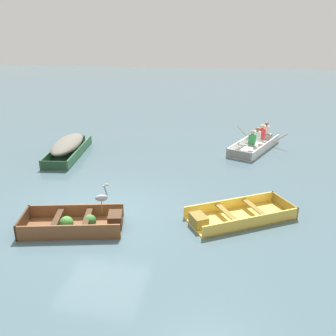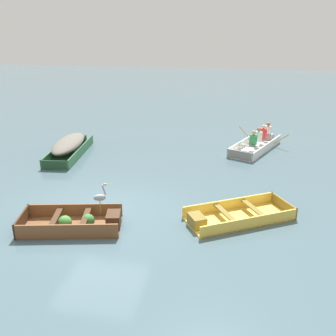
{
  "view_description": "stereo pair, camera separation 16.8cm",
  "coord_description": "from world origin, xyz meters",
  "px_view_note": "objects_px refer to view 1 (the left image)",
  "views": [
    {
      "loc": [
        3.56,
        -9.01,
        5.05
      ],
      "look_at": [
        1.47,
        3.16,
        0.35
      ],
      "focal_mm": 40.0,
      "sensor_mm": 36.0,
      "label": 1
    },
    {
      "loc": [
        3.73,
        -8.98,
        5.05
      ],
      "look_at": [
        1.47,
        3.16,
        0.35
      ],
      "focal_mm": 40.0,
      "sensor_mm": 36.0,
      "label": 2
    }
  ],
  "objects_px": {
    "rowboat_white_with_crew": "(256,143)",
    "heron_on_dinghy": "(102,197)",
    "skiff_green_near_moored": "(68,146)",
    "dinghy_wooden_brown_foreground": "(78,223)",
    "skiff_yellow_mid_moored": "(236,216)"
  },
  "relations": [
    {
      "from": "heron_on_dinghy",
      "to": "skiff_yellow_mid_moored",
      "type": "bearing_deg",
      "value": 16.21
    },
    {
      "from": "skiff_green_near_moored",
      "to": "heron_on_dinghy",
      "type": "relative_size",
      "value": 4.37
    },
    {
      "from": "rowboat_white_with_crew",
      "to": "heron_on_dinghy",
      "type": "distance_m",
      "value": 8.97
    },
    {
      "from": "dinghy_wooden_brown_foreground",
      "to": "rowboat_white_with_crew",
      "type": "xyz_separation_m",
      "value": [
        5.0,
        8.02,
        0.07
      ]
    },
    {
      "from": "skiff_green_near_moored",
      "to": "skiff_yellow_mid_moored",
      "type": "height_order",
      "value": "skiff_green_near_moored"
    },
    {
      "from": "dinghy_wooden_brown_foreground",
      "to": "rowboat_white_with_crew",
      "type": "bearing_deg",
      "value": 58.07
    },
    {
      "from": "skiff_green_near_moored",
      "to": "rowboat_white_with_crew",
      "type": "distance_m",
      "value": 8.1
    },
    {
      "from": "skiff_yellow_mid_moored",
      "to": "rowboat_white_with_crew",
      "type": "bearing_deg",
      "value": 82.84
    },
    {
      "from": "heron_on_dinghy",
      "to": "dinghy_wooden_brown_foreground",
      "type": "bearing_deg",
      "value": -162.55
    },
    {
      "from": "skiff_yellow_mid_moored",
      "to": "heron_on_dinghy",
      "type": "xyz_separation_m",
      "value": [
        -3.5,
        -1.02,
        0.76
      ]
    },
    {
      "from": "skiff_yellow_mid_moored",
      "to": "rowboat_white_with_crew",
      "type": "distance_m",
      "value": 6.85
    },
    {
      "from": "rowboat_white_with_crew",
      "to": "heron_on_dinghy",
      "type": "xyz_separation_m",
      "value": [
        -4.36,
        -7.82,
        0.64
      ]
    },
    {
      "from": "skiff_yellow_mid_moored",
      "to": "rowboat_white_with_crew",
      "type": "height_order",
      "value": "rowboat_white_with_crew"
    },
    {
      "from": "dinghy_wooden_brown_foreground",
      "to": "rowboat_white_with_crew",
      "type": "distance_m",
      "value": 9.45
    },
    {
      "from": "skiff_green_near_moored",
      "to": "rowboat_white_with_crew",
      "type": "relative_size",
      "value": 1.06
    }
  ]
}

